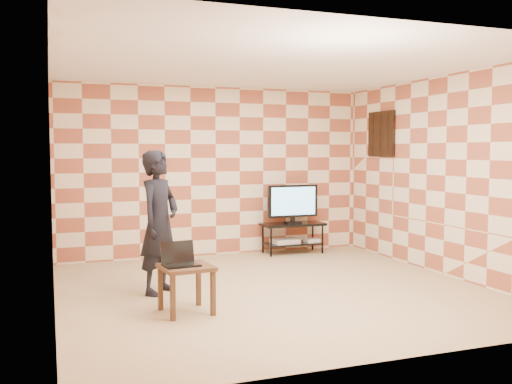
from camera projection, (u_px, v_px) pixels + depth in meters
The scene contains 14 objects.
floor at pixel (273, 290), 6.92m from camera, with size 5.00×5.00×0.00m, color tan.
wall_back at pixel (216, 172), 9.17m from camera, with size 5.00×0.02×2.70m, color beige.
wall_front at pixel (390, 194), 4.48m from camera, with size 5.00×0.02×2.70m, color beige.
wall_left at pixel (52, 183), 5.97m from camera, with size 0.02×5.00×2.70m, color beige.
wall_right at pixel (445, 176), 7.67m from camera, with size 0.02×5.00×2.70m, color beige.
ceiling at pixel (273, 65), 6.72m from camera, with size 5.00×5.00×0.02m, color white.
wall_art at pixel (381, 134), 9.07m from camera, with size 0.04×0.72×0.72m.
tv_stand at pixel (293, 231), 9.36m from camera, with size 1.03×0.46×0.50m.
tv at pixel (293, 202), 9.32m from camera, with size 0.86×0.16×0.63m.
dvd_player at pixel (285, 241), 9.33m from camera, with size 0.42×0.30×0.07m, color silver.
game_console at pixel (312, 240), 9.45m from camera, with size 0.24×0.17×0.05m, color silver.
side_table at pixel (186, 274), 5.91m from camera, with size 0.56×0.56×0.50m.
laptop at pixel (180, 260), 5.91m from camera, with size 0.39×0.32×0.24m.
person at pixel (159, 222), 6.71m from camera, with size 0.62×0.40×1.69m, color black.
Camera 1 is at (-2.52, -6.34, 1.69)m, focal length 40.00 mm.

